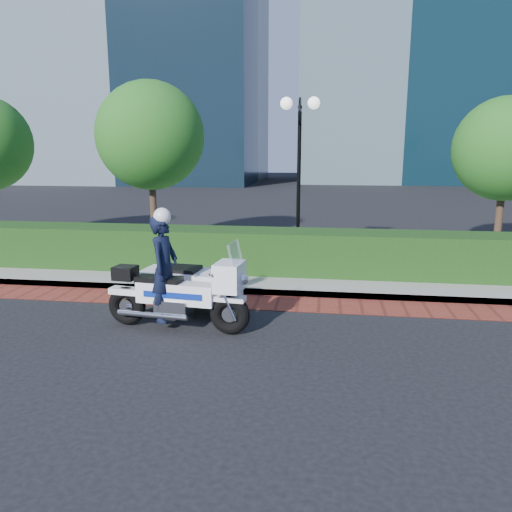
# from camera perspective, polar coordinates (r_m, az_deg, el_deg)

# --- Properties ---
(ground) EXTENTS (120.00, 120.00, 0.00)m
(ground) POSITION_cam_1_polar(r_m,az_deg,el_deg) (8.83, -4.00, -8.09)
(ground) COLOR black
(ground) RESTS_ON ground
(brick_strip) EXTENTS (60.00, 1.00, 0.01)m
(brick_strip) POSITION_cam_1_polar(r_m,az_deg,el_deg) (10.22, -2.22, -5.20)
(brick_strip) COLOR maroon
(brick_strip) RESTS_ON ground
(sidewalk) EXTENTS (60.00, 8.00, 0.15)m
(sidewalk) POSITION_cam_1_polar(r_m,az_deg,el_deg) (14.51, 1.00, 0.28)
(sidewalk) COLOR gray
(sidewalk) RESTS_ON ground
(hedge_main) EXTENTS (18.00, 1.20, 1.00)m
(hedge_main) POSITION_cam_1_polar(r_m,az_deg,el_deg) (12.07, -0.44, 0.66)
(hedge_main) COLOR black
(hedge_main) RESTS_ON sidewalk
(lamppost) EXTENTS (1.02, 0.70, 4.21)m
(lamppost) POSITION_cam_1_polar(r_m,az_deg,el_deg) (13.32, 4.96, 11.68)
(lamppost) COLOR black
(lamppost) RESTS_ON sidewalk
(tree_b) EXTENTS (3.20, 3.20, 4.89)m
(tree_b) POSITION_cam_1_polar(r_m,az_deg,el_deg) (15.53, -11.98, 13.27)
(tree_b) COLOR #332319
(tree_b) RESTS_ON sidewalk
(tree_c) EXTENTS (2.80, 2.80, 4.30)m
(tree_c) POSITION_cam_1_polar(r_m,az_deg,el_deg) (15.34, 26.66, 10.85)
(tree_c) COLOR #332319
(tree_c) RESTS_ON sidewalk
(police_motorcycle) EXTENTS (2.59, 1.94, 2.10)m
(police_motorcycle) POSITION_cam_1_polar(r_m,az_deg,el_deg) (8.96, -8.78, -3.08)
(police_motorcycle) COLOR black
(police_motorcycle) RESTS_ON ground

